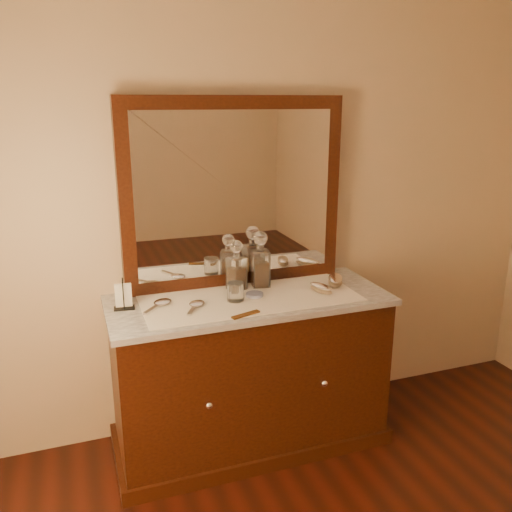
{
  "coord_description": "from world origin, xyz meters",
  "views": [
    {
      "loc": [
        -0.83,
        -0.47,
        1.82
      ],
      "look_at": [
        0.0,
        1.85,
        1.1
      ],
      "focal_mm": 37.32,
      "sensor_mm": 36.0,
      "label": 1
    }
  ],
  "objects_px": {
    "mirror_frame": "(234,194)",
    "decanter_right": "(260,265)",
    "hand_mirror_outer": "(161,303)",
    "dresser_cabinet": "(250,374)",
    "pin_dish": "(255,295)",
    "napkin_rack": "(124,297)",
    "brush_far": "(335,280)",
    "decanter_left": "(237,271)",
    "comb": "(246,314)",
    "brush_near": "(321,288)",
    "hand_mirror_inner": "(196,305)"
  },
  "relations": [
    {
      "from": "mirror_frame",
      "to": "decanter_right",
      "type": "bearing_deg",
      "value": -42.76
    },
    {
      "from": "hand_mirror_outer",
      "to": "dresser_cabinet",
      "type": "bearing_deg",
      "value": -5.17
    },
    {
      "from": "decanter_right",
      "to": "dresser_cabinet",
      "type": "bearing_deg",
      "value": -128.39
    },
    {
      "from": "pin_dish",
      "to": "napkin_rack",
      "type": "relative_size",
      "value": 0.6
    },
    {
      "from": "dresser_cabinet",
      "to": "brush_far",
      "type": "height_order",
      "value": "brush_far"
    },
    {
      "from": "dresser_cabinet",
      "to": "decanter_left",
      "type": "relative_size",
      "value": 5.18
    },
    {
      "from": "brush_far",
      "to": "comb",
      "type": "bearing_deg",
      "value": -157.23
    },
    {
      "from": "mirror_frame",
      "to": "decanter_left",
      "type": "bearing_deg",
      "value": -103.21
    },
    {
      "from": "napkin_rack",
      "to": "decanter_right",
      "type": "relative_size",
      "value": 0.49
    },
    {
      "from": "brush_far",
      "to": "hand_mirror_outer",
      "type": "distance_m",
      "value": 0.96
    },
    {
      "from": "dresser_cabinet",
      "to": "napkin_rack",
      "type": "height_order",
      "value": "napkin_rack"
    },
    {
      "from": "decanter_right",
      "to": "brush_near",
      "type": "distance_m",
      "value": 0.35
    },
    {
      "from": "hand_mirror_inner",
      "to": "brush_near",
      "type": "bearing_deg",
      "value": -1.85
    },
    {
      "from": "mirror_frame",
      "to": "pin_dish",
      "type": "xyz_separation_m",
      "value": [
        0.03,
        -0.24,
        -0.49
      ]
    },
    {
      "from": "brush_near",
      "to": "napkin_rack",
      "type": "bearing_deg",
      "value": 173.23
    },
    {
      "from": "pin_dish",
      "to": "decanter_left",
      "type": "xyz_separation_m",
      "value": [
        -0.06,
        0.13,
        0.1
      ]
    },
    {
      "from": "dresser_cabinet",
      "to": "hand_mirror_inner",
      "type": "xyz_separation_m",
      "value": [
        -0.29,
        -0.04,
        0.45
      ]
    },
    {
      "from": "napkin_rack",
      "to": "hand_mirror_outer",
      "type": "relative_size",
      "value": 0.77
    },
    {
      "from": "dresser_cabinet",
      "to": "brush_near",
      "type": "height_order",
      "value": "brush_near"
    },
    {
      "from": "brush_near",
      "to": "hand_mirror_inner",
      "type": "height_order",
      "value": "brush_near"
    },
    {
      "from": "comb",
      "to": "hand_mirror_outer",
      "type": "height_order",
      "value": "hand_mirror_outer"
    },
    {
      "from": "decanter_left",
      "to": "brush_far",
      "type": "distance_m",
      "value": 0.55
    },
    {
      "from": "dresser_cabinet",
      "to": "brush_near",
      "type": "distance_m",
      "value": 0.6
    },
    {
      "from": "dresser_cabinet",
      "to": "napkin_rack",
      "type": "bearing_deg",
      "value": 174.33
    },
    {
      "from": "mirror_frame",
      "to": "brush_far",
      "type": "bearing_deg",
      "value": -23.21
    },
    {
      "from": "mirror_frame",
      "to": "hand_mirror_outer",
      "type": "height_order",
      "value": "mirror_frame"
    },
    {
      "from": "decanter_right",
      "to": "brush_near",
      "type": "xyz_separation_m",
      "value": [
        0.27,
        -0.2,
        -0.1
      ]
    },
    {
      "from": "brush_near",
      "to": "brush_far",
      "type": "relative_size",
      "value": 0.86
    },
    {
      "from": "pin_dish",
      "to": "comb",
      "type": "bearing_deg",
      "value": -118.77
    },
    {
      "from": "napkin_rack",
      "to": "brush_near",
      "type": "xyz_separation_m",
      "value": [
        1.0,
        -0.12,
        -0.03
      ]
    },
    {
      "from": "mirror_frame",
      "to": "brush_near",
      "type": "bearing_deg",
      "value": -38.5
    },
    {
      "from": "brush_far",
      "to": "brush_near",
      "type": "bearing_deg",
      "value": -146.69
    },
    {
      "from": "napkin_rack",
      "to": "hand_mirror_outer",
      "type": "xyz_separation_m",
      "value": [
        0.17,
        -0.02,
        -0.05
      ]
    },
    {
      "from": "mirror_frame",
      "to": "comb",
      "type": "bearing_deg",
      "value": -101.55
    },
    {
      "from": "brush_far",
      "to": "hand_mirror_inner",
      "type": "height_order",
      "value": "brush_far"
    },
    {
      "from": "decanter_left",
      "to": "hand_mirror_inner",
      "type": "distance_m",
      "value": 0.33
    },
    {
      "from": "dresser_cabinet",
      "to": "hand_mirror_inner",
      "type": "bearing_deg",
      "value": -172.99
    },
    {
      "from": "brush_near",
      "to": "hand_mirror_outer",
      "type": "relative_size",
      "value": 0.85
    },
    {
      "from": "dresser_cabinet",
      "to": "decanter_left",
      "type": "distance_m",
      "value": 0.56
    },
    {
      "from": "decanter_left",
      "to": "comb",
      "type": "bearing_deg",
      "value": -101.02
    },
    {
      "from": "pin_dish",
      "to": "hand_mirror_inner",
      "type": "bearing_deg",
      "value": -173.45
    },
    {
      "from": "pin_dish",
      "to": "decanter_left",
      "type": "bearing_deg",
      "value": 112.83
    },
    {
      "from": "napkin_rack",
      "to": "hand_mirror_outer",
      "type": "distance_m",
      "value": 0.18
    },
    {
      "from": "dresser_cabinet",
      "to": "comb",
      "type": "relative_size",
      "value": 9.36
    },
    {
      "from": "napkin_rack",
      "to": "decanter_right",
      "type": "bearing_deg",
      "value": 6.17
    },
    {
      "from": "napkin_rack",
      "to": "decanter_left",
      "type": "xyz_separation_m",
      "value": [
        0.6,
        0.07,
        0.05
      ]
    },
    {
      "from": "brush_far",
      "to": "hand_mirror_inner",
      "type": "relative_size",
      "value": 0.99
    },
    {
      "from": "comb",
      "to": "hand_mirror_inner",
      "type": "xyz_separation_m",
      "value": [
        -0.19,
        0.19,
        0.0
      ]
    },
    {
      "from": "hand_mirror_outer",
      "to": "brush_far",
      "type": "bearing_deg",
      "value": -0.82
    },
    {
      "from": "decanter_right",
      "to": "brush_far",
      "type": "distance_m",
      "value": 0.42
    }
  ]
}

